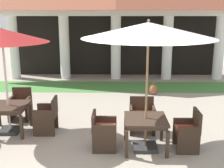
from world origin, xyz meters
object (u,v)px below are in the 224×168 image
Objects in this scene: patio_chair_near_foreground_north at (20,105)px; patio_chair_mid_left_west at (103,131)px; patio_chair_near_foreground_east at (47,116)px; patio_umbrella_mid_left at (148,32)px; patio_chair_mid_left_north at (142,116)px; patio_table_near_foreground at (8,109)px; patio_table_mid_left at (146,122)px; terracotta_urn at (153,89)px; patio_umbrella_near_foreground at (2,37)px; patio_chair_mid_left_east at (188,132)px.

patio_chair_near_foreground_north reaches higher than patio_chair_mid_left_west.
patio_chair_near_foreground_north is (-0.98, 0.92, -0.01)m from patio_chair_near_foreground_east.
patio_chair_near_foreground_north is 1.04× the size of patio_chair_mid_left_west.
patio_umbrella_mid_left reaches higher than patio_chair_mid_left_north.
patio_chair_near_foreground_east reaches higher than patio_table_near_foreground.
patio_umbrella_mid_left is (0.00, 0.00, 1.96)m from patio_table_mid_left.
terracotta_urn is at bearing 80.82° from patio_table_mid_left.
patio_chair_mid_left_north is 1.91× the size of terracotta_urn.
patio_chair_near_foreground_east reaches higher than patio_chair_mid_left_west.
patio_umbrella_mid_left reaches higher than terracotta_urn.
patio_chair_near_foreground_north is 0.98× the size of patio_chair_mid_left_north.
patio_chair_mid_left_west is 4.66m from terracotta_urn.
patio_chair_mid_left_west is (1.46, -0.88, -0.01)m from patio_chair_near_foreground_east.
patio_table_near_foreground is 0.36× the size of patio_umbrella_near_foreground.
patio_chair_near_foreground_east is at bearing 135.06° from patio_chair_near_foreground_north.
patio_chair_mid_left_north is at bearing -90.41° from patio_chair_near_foreground_east.
patio_chair_near_foreground_east reaches higher than patio_chair_near_foreground_north.
patio_umbrella_mid_left is 2.37m from patio_chair_mid_left_west.
patio_chair_near_foreground_north is 3.48m from patio_chair_mid_left_north.
patio_chair_near_foreground_east is 1.70m from patio_chair_mid_left_west.
patio_table_near_foreground is 1.09× the size of patio_chair_near_foreground_north.
patio_chair_mid_left_north reaches higher than patio_table_near_foreground.
patio_chair_mid_left_east reaches higher than patio_chair_mid_left_north.
patio_umbrella_mid_left is at bearing 90.00° from patio_chair_mid_left_west.
patio_chair_mid_left_west is at bearing -122.73° from patio_chair_near_foreground_east.
patio_table_near_foreground is at bearing 165.66° from patio_table_mid_left.
patio_chair_mid_left_west is 0.92× the size of patio_chair_mid_left_east.
patio_umbrella_near_foreground is 4.80m from patio_chair_mid_left_east.
patio_chair_near_foreground_east is at bearing 159.74° from patio_umbrella_mid_left.
patio_umbrella_mid_left is at bearing -14.34° from patio_umbrella_near_foreground.
patio_umbrella_near_foreground is at bearing 0.00° from patio_table_near_foreground.
patio_umbrella_mid_left is at bearing -99.18° from terracotta_urn.
patio_table_near_foreground is at bearing 78.94° from patio_chair_mid_left_east.
patio_umbrella_near_foreground is 3.24m from patio_chair_mid_left_west.
patio_umbrella_mid_left reaches higher than patio_chair_near_foreground_east.
patio_table_mid_left is 4.44m from terracotta_urn.
patio_table_mid_left is (3.34, -0.85, 0.00)m from patio_table_near_foreground.
patio_table_near_foreground is 1.13× the size of patio_chair_mid_left_west.
patio_chair_near_foreground_north is at bearing -14.13° from patio_chair_mid_left_north.
patio_chair_mid_left_west reaches higher than patio_table_near_foreground.
patio_chair_mid_left_east is (3.33, -0.89, -0.01)m from patio_chair_near_foreground_east.
patio_umbrella_mid_left is (3.34, -0.85, 1.97)m from patio_table_near_foreground.
patio_chair_near_foreground_east is 1.02× the size of patio_chair_mid_left_north.
patio_table_near_foreground is 3.45m from patio_table_mid_left.
patio_umbrella_near_foreground is 3.01× the size of patio_chair_mid_left_north.
patio_table_mid_left is at bearing -14.34° from patio_umbrella_near_foreground.
patio_umbrella_mid_left is at bearing -14.34° from patio_table_near_foreground.
patio_table_near_foreground is 1.07× the size of patio_chair_mid_left_north.
patio_chair_mid_left_north is (3.35, 0.08, -0.20)m from patio_table_near_foreground.
patio_umbrella_mid_left is (2.39, -0.88, 2.17)m from patio_chair_near_foreground_east.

